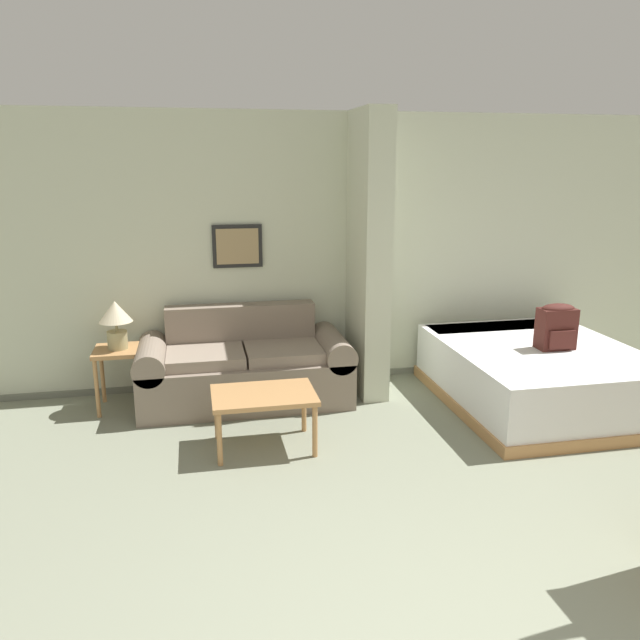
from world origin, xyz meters
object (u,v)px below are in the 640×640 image
(table_lamp, at_px, (116,318))
(backpack, at_px, (557,326))
(coffee_table, at_px, (264,399))
(bed, at_px, (536,374))
(couch, at_px, (245,368))

(table_lamp, bearing_deg, backpack, -10.89)
(coffee_table, xyz_separation_m, backpack, (2.62, 0.32, 0.36))
(bed, relative_size, backpack, 4.82)
(coffee_table, bearing_deg, backpack, 6.92)
(coffee_table, distance_m, table_lamp, 1.62)
(couch, xyz_separation_m, backpack, (2.68, -0.69, 0.44))
(table_lamp, bearing_deg, coffee_table, -42.07)
(couch, relative_size, bed, 0.98)
(backpack, bearing_deg, table_lamp, 169.11)
(table_lamp, xyz_separation_m, backpack, (3.77, -0.73, -0.08))
(coffee_table, height_order, bed, bed)
(coffee_table, distance_m, bed, 2.56)
(table_lamp, relative_size, bed, 0.22)
(coffee_table, relative_size, bed, 0.40)
(couch, bearing_deg, coffee_table, -86.47)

